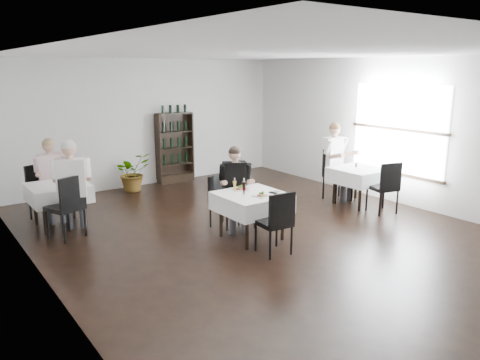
# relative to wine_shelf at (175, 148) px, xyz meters

# --- Properties ---
(room_shell) EXTENTS (9.00, 9.00, 9.00)m
(room_shell) POSITION_rel_wine_shelf_xyz_m (-0.60, -4.31, 0.65)
(room_shell) COLOR black
(room_shell) RESTS_ON ground
(window_right) EXTENTS (0.06, 2.30, 1.85)m
(window_right) POSITION_rel_wine_shelf_xyz_m (2.88, -4.31, 0.65)
(window_right) COLOR white
(window_right) RESTS_ON room_shell
(wine_shelf) EXTENTS (0.90, 0.28, 1.75)m
(wine_shelf) POSITION_rel_wine_shelf_xyz_m (0.00, 0.00, 0.00)
(wine_shelf) COLOR black
(wine_shelf) RESTS_ON ground
(main_table) EXTENTS (1.03, 1.03, 0.77)m
(main_table) POSITION_rel_wine_shelf_xyz_m (-0.90, -4.31, -0.23)
(main_table) COLOR black
(main_table) RESTS_ON ground
(left_table) EXTENTS (0.98, 0.98, 0.77)m
(left_table) POSITION_rel_wine_shelf_xyz_m (-3.30, -1.81, -0.23)
(left_table) COLOR black
(left_table) RESTS_ON ground
(right_table) EXTENTS (0.98, 0.98, 0.77)m
(right_table) POSITION_rel_wine_shelf_xyz_m (2.10, -4.01, -0.23)
(right_table) COLOR black
(right_table) RESTS_ON ground
(potted_tree) EXTENTS (0.91, 0.83, 0.88)m
(potted_tree) POSITION_rel_wine_shelf_xyz_m (-1.23, -0.21, -0.41)
(potted_tree) COLOR #306121
(potted_tree) RESTS_ON ground
(main_chair_far) EXTENTS (0.54, 0.54, 0.92)m
(main_chair_far) POSITION_rel_wine_shelf_xyz_m (-0.95, -3.48, -0.32)
(main_chair_far) COLOR black
(main_chair_far) RESTS_ON ground
(main_chair_near) EXTENTS (0.49, 0.49, 0.99)m
(main_chair_near) POSITION_rel_wine_shelf_xyz_m (-1.02, -5.11, -0.28)
(main_chair_near) COLOR black
(main_chair_near) RESTS_ON ground
(left_chair_far) EXTENTS (0.60, 0.60, 1.02)m
(left_chair_far) POSITION_rel_wine_shelf_xyz_m (-3.42, -1.14, -0.26)
(left_chair_far) COLOR black
(left_chair_far) RESTS_ON ground
(left_chair_near) EXTENTS (0.64, 0.64, 1.07)m
(left_chair_near) POSITION_rel_wine_shelf_xyz_m (-3.35, -2.56, -0.23)
(left_chair_near) COLOR black
(left_chair_near) RESTS_ON ground
(right_chair_far) EXTENTS (0.56, 0.57, 1.08)m
(right_chair_far) POSITION_rel_wine_shelf_xyz_m (2.03, -3.45, -0.23)
(right_chair_far) COLOR black
(right_chair_far) RESTS_ON ground
(right_chair_near) EXTENTS (0.57, 0.57, 1.03)m
(right_chair_near) POSITION_rel_wine_shelf_xyz_m (2.03, -4.74, -0.26)
(right_chair_near) COLOR black
(right_chair_near) RESTS_ON ground
(diner_main) EXTENTS (0.66, 0.69, 1.46)m
(diner_main) POSITION_rel_wine_shelf_xyz_m (-0.82, -3.75, 0.00)
(diner_main) COLOR #3B3B42
(diner_main) RESTS_ON ground
(diner_left_far) EXTENTS (0.61, 0.63, 1.52)m
(diner_left_far) POSITION_rel_wine_shelf_xyz_m (-3.27, -1.33, 0.04)
(diner_left_far) COLOR #3B3B42
(diner_left_far) RESTS_ON ground
(diner_left_near) EXTENTS (0.71, 0.76, 1.65)m
(diner_left_near) POSITION_rel_wine_shelf_xyz_m (-3.21, -2.40, 0.11)
(diner_left_near) COLOR #3B3B42
(diner_left_near) RESTS_ON ground
(diner_right_far) EXTENTS (0.64, 0.64, 1.65)m
(diner_right_far) POSITION_rel_wine_shelf_xyz_m (2.08, -3.40, 0.11)
(diner_right_far) COLOR #3B3B42
(diner_right_far) RESTS_ON ground
(plate_far) EXTENTS (0.29, 0.29, 0.07)m
(plate_far) POSITION_rel_wine_shelf_xyz_m (-0.92, -4.02, -0.06)
(plate_far) COLOR white
(plate_far) RESTS_ON main_table
(plate_near) EXTENTS (0.27, 0.27, 0.07)m
(plate_near) POSITION_rel_wine_shelf_xyz_m (-0.88, -4.55, -0.06)
(plate_near) COLOR white
(plate_near) RESTS_ON main_table
(pilsner_dark) EXTENTS (0.07, 0.07, 0.31)m
(pilsner_dark) POSITION_rel_wine_shelf_xyz_m (-1.13, -4.41, 0.05)
(pilsner_dark) COLOR black
(pilsner_dark) RESTS_ON main_table
(pilsner_lager) EXTENTS (0.06, 0.06, 0.27)m
(pilsner_lager) POSITION_rel_wine_shelf_xyz_m (-1.14, -4.18, 0.03)
(pilsner_lager) COLOR gold
(pilsner_lager) RESTS_ON main_table
(coke_bottle) EXTENTS (0.07, 0.07, 0.26)m
(coke_bottle) POSITION_rel_wine_shelf_xyz_m (-1.01, -4.26, 0.03)
(coke_bottle) COLOR silver
(coke_bottle) RESTS_ON main_table
(napkin_cutlery) EXTENTS (0.20, 0.18, 0.02)m
(napkin_cutlery) POSITION_rel_wine_shelf_xyz_m (-0.56, -4.48, -0.07)
(napkin_cutlery) COLOR black
(napkin_cutlery) RESTS_ON main_table
(pepper_mill) EXTENTS (0.04, 0.04, 0.09)m
(pepper_mill) POSITION_rel_wine_shelf_xyz_m (2.13, -3.90, -0.03)
(pepper_mill) COLOR black
(pepper_mill) RESTS_ON right_table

